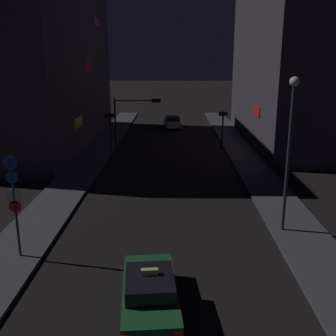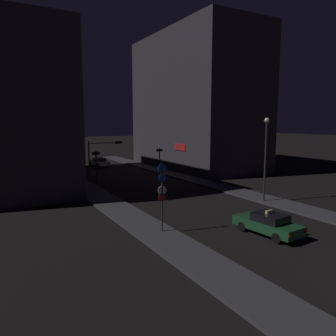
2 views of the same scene
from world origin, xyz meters
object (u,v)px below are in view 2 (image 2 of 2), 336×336
(traffic_light_left_kerb, at_px, (96,161))
(street_lamp_near_block, at_px, (266,148))
(sign_pole_left, at_px, (162,192))
(far_car, at_px, (99,162))
(taxi, at_px, (268,224))
(traffic_light_overhead, at_px, (103,152))
(traffic_light_right_kerb, at_px, (160,156))

(traffic_light_left_kerb, bearing_deg, street_lamp_near_block, -54.18)
(sign_pole_left, bearing_deg, far_car, 79.16)
(taxi, bearing_deg, traffic_light_overhead, 96.88)
(traffic_light_overhead, bearing_deg, sign_pole_left, -97.92)
(sign_pole_left, relative_size, street_lamp_near_block, 0.60)
(taxi, relative_size, traffic_light_right_kerb, 1.28)
(far_car, xyz_separation_m, sign_pole_left, (-6.33, -33.06, 2.01))
(far_car, bearing_deg, traffic_light_overhead, -105.49)
(traffic_light_overhead, height_order, traffic_light_left_kerb, traffic_light_overhead)
(traffic_light_right_kerb, relative_size, sign_pole_left, 0.82)
(taxi, distance_m, traffic_light_overhead, 24.39)
(traffic_light_overhead, xyz_separation_m, traffic_light_right_kerb, (8.21, 0.70, -0.98))
(traffic_light_overhead, xyz_separation_m, sign_pole_left, (-2.85, -20.52, -0.82))
(taxi, distance_m, far_car, 36.59)
(traffic_light_overhead, relative_size, sign_pole_left, 1.11)
(far_car, distance_m, street_lamp_near_block, 30.98)
(far_car, bearing_deg, taxi, -90.90)
(traffic_light_right_kerb, relative_size, street_lamp_near_block, 0.49)
(far_car, relative_size, traffic_light_right_kerb, 1.28)
(sign_pole_left, bearing_deg, street_lamp_near_block, 13.53)
(street_lamp_near_block, bearing_deg, far_car, 100.45)
(taxi, height_order, traffic_light_right_kerb, traffic_light_right_kerb)
(street_lamp_near_block, bearing_deg, traffic_light_overhead, 117.13)
(far_car, height_order, street_lamp_near_block, street_lamp_near_block)
(far_car, relative_size, traffic_light_left_kerb, 1.18)
(traffic_light_right_kerb, height_order, sign_pole_left, sign_pole_left)
(traffic_light_left_kerb, height_order, traffic_light_right_kerb, traffic_light_left_kerb)
(sign_pole_left, height_order, street_lamp_near_block, street_lamp_near_block)
(traffic_light_right_kerb, bearing_deg, sign_pole_left, -117.53)
(traffic_light_overhead, bearing_deg, traffic_light_right_kerb, 4.89)
(far_car, xyz_separation_m, traffic_light_right_kerb, (4.73, -11.84, 1.85))
(taxi, xyz_separation_m, sign_pole_left, (-5.76, 3.53, 2.00))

